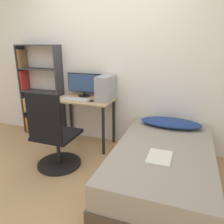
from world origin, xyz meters
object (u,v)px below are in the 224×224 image
at_px(bookshelf, 38,93).
at_px(bed, 163,166).
at_px(office_chair, 54,141).
at_px(keyboard, 76,99).
at_px(pc_tower, 106,88).
at_px(monitor, 84,84).

bearing_deg(bookshelf, bed, -19.43).
xyz_separation_m(bookshelf, office_chair, (0.95, -0.94, -0.36)).
height_order(bookshelf, office_chair, bookshelf).
bearing_deg(bed, keyboard, 158.60).
distance_m(bookshelf, pc_tower, 1.36).
xyz_separation_m(bookshelf, keyboard, (0.92, -0.27, 0.03)).
xyz_separation_m(office_chair, pc_tower, (0.39, 0.84, 0.56)).
xyz_separation_m(office_chair, monitor, (-0.02, 0.95, 0.58)).
height_order(bookshelf, monitor, bookshelf).
relative_size(bed, monitor, 3.24).
height_order(office_chair, bed, office_chair).
xyz_separation_m(monitor, pc_tower, (0.42, -0.11, -0.01)).
relative_size(bed, keyboard, 4.39).
distance_m(bed, monitor, 1.80).
bearing_deg(bookshelf, keyboard, -16.31).
height_order(bookshelf, pc_tower, bookshelf).
relative_size(keyboard, pc_tower, 1.08).
relative_size(bookshelf, office_chair, 1.49).
bearing_deg(office_chair, pc_tower, 64.84).
distance_m(bookshelf, bed, 2.53).
distance_m(monitor, pc_tower, 0.43).
xyz_separation_m(keyboard, pc_tower, (0.42, 0.17, 0.17)).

